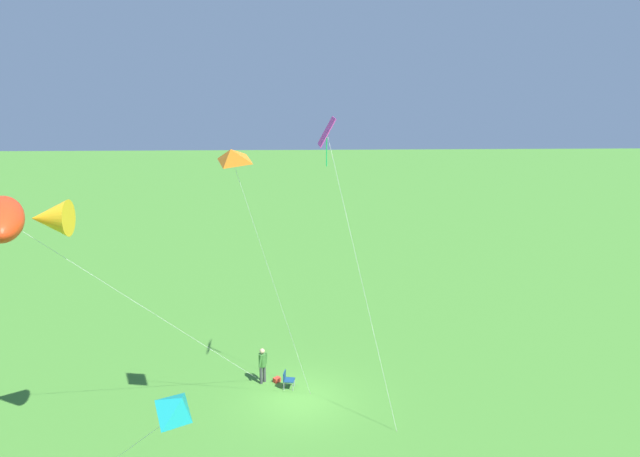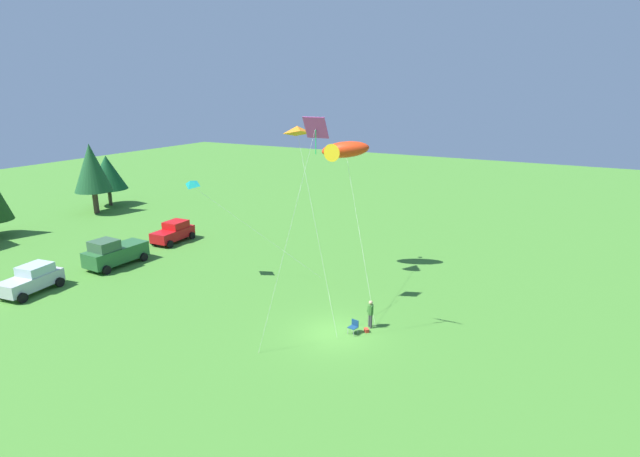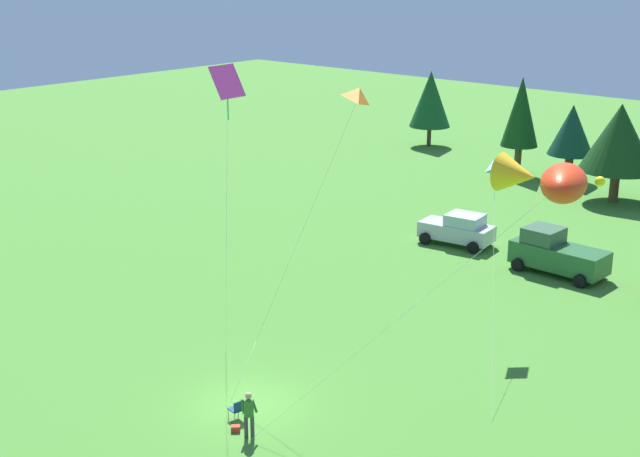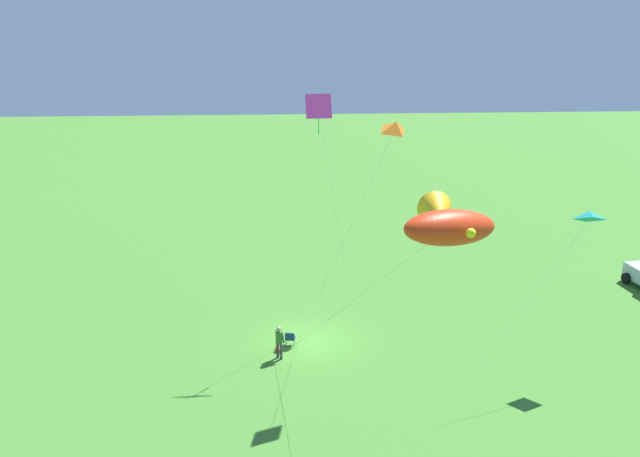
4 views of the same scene
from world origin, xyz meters
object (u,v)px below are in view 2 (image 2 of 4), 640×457
(car_silver_compact, at_px, (32,279))
(kite_delta_teal, at_px, (191,184))
(kite_diamond_rainbow, at_px, (315,133))
(car_red_sedan, at_px, (173,232))
(folding_chair, at_px, (354,326))
(backpack_on_grass, at_px, (366,330))
(kite_delta_orange, at_px, (297,130))
(truck_green_flatbed, at_px, (114,253))
(kite_large_fish, at_px, (343,150))
(person_kite_flyer, at_px, (370,312))

(car_silver_compact, bearing_deg, kite_delta_teal, -58.52)
(kite_diamond_rainbow, bearing_deg, car_red_sedan, 63.92)
(folding_chair, xyz_separation_m, backpack_on_grass, (0.50, -0.60, -0.38))
(kite_delta_orange, bearing_deg, folding_chair, -109.41)
(car_silver_compact, distance_m, truck_green_flatbed, 6.53)
(car_silver_compact, relative_size, truck_green_flatbed, 0.87)
(folding_chair, distance_m, car_silver_compact, 23.13)
(truck_green_flatbed, height_order, kite_large_fish, kite_large_fish)
(backpack_on_grass, bearing_deg, kite_diamond_rainbow, 136.02)
(folding_chair, xyz_separation_m, kite_delta_teal, (1.91, 13.74, 6.88))
(kite_delta_orange, height_order, kite_delta_teal, kite_delta_orange)
(car_silver_compact, bearing_deg, person_kite_flyer, -82.12)
(backpack_on_grass, xyz_separation_m, kite_delta_teal, (1.41, 14.33, 7.26))
(car_silver_compact, distance_m, kite_diamond_rainbow, 23.78)
(person_kite_flyer, height_order, kite_delta_teal, kite_delta_teal)
(folding_chair, relative_size, kite_diamond_rainbow, 0.07)
(folding_chair, xyz_separation_m, truck_green_flatbed, (1.29, 21.89, 0.61))
(backpack_on_grass, height_order, truck_green_flatbed, truck_green_flatbed)
(backpack_on_grass, xyz_separation_m, truck_green_flatbed, (0.78, 22.48, 0.99))
(person_kite_flyer, bearing_deg, kite_large_fish, -103.43)
(kite_delta_orange, distance_m, kite_delta_teal, 9.92)
(backpack_on_grass, distance_m, kite_large_fish, 13.91)
(truck_green_flatbed, distance_m, kite_diamond_rainbow, 23.09)
(kite_delta_orange, bearing_deg, car_red_sedan, 69.10)
(folding_chair, distance_m, truck_green_flatbed, 21.93)
(person_kite_flyer, bearing_deg, car_red_sedan, -67.42)
(car_red_sedan, relative_size, kite_delta_orange, 0.36)
(person_kite_flyer, height_order, car_silver_compact, car_silver_compact)
(kite_diamond_rainbow, bearing_deg, car_silver_compact, 99.33)
(kite_delta_orange, bearing_deg, kite_large_fish, 3.98)
(folding_chair, xyz_separation_m, car_red_sedan, (8.44, 22.47, 0.46))
(backpack_on_grass, distance_m, truck_green_flatbed, 22.52)
(truck_green_flatbed, bearing_deg, kite_diamond_rainbow, 83.40)
(backpack_on_grass, height_order, kite_large_fish, kite_large_fish)
(kite_diamond_rainbow, bearing_deg, folding_chair, -42.11)
(kite_large_fish, xyz_separation_m, kite_delta_orange, (-7.31, -0.51, 1.98))
(kite_delta_teal, bearing_deg, backpack_on_grass, -95.61)
(kite_delta_teal, bearing_deg, person_kite_flyer, -93.04)
(car_silver_compact, xyz_separation_m, kite_diamond_rainbow, (3.44, -20.93, 10.75))
(folding_chair, relative_size, kite_large_fish, 0.08)
(backpack_on_grass, distance_m, kite_delta_teal, 16.13)
(kite_delta_orange, bearing_deg, person_kite_flyer, -95.51)
(car_red_sedan, height_order, kite_diamond_rainbow, kite_diamond_rainbow)
(folding_chair, distance_m, kite_large_fish, 13.74)
(person_kite_flyer, relative_size, kite_delta_orange, 0.15)
(car_silver_compact, relative_size, car_red_sedan, 1.03)
(truck_green_flatbed, bearing_deg, kite_delta_orange, 93.23)
(person_kite_flyer, xyz_separation_m, kite_diamond_rainbow, (-2.93, 2.15, 10.68))
(folding_chair, bearing_deg, kite_diamond_rainbow, -31.74)
(car_red_sedan, xyz_separation_m, kite_diamond_rainbow, (-10.22, -20.87, 10.75))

